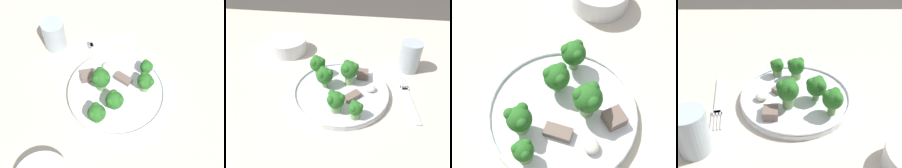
% 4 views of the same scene
% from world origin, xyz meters
% --- Properties ---
extents(table, '(1.26, 1.13, 0.70)m').
position_xyz_m(table, '(0.00, 0.00, 0.62)').
color(table, beige).
rests_on(table, ground_plane).
extents(dinner_plate, '(0.25, 0.25, 0.02)m').
position_xyz_m(dinner_plate, '(0.01, 0.03, 0.71)').
color(dinner_plate, white).
rests_on(dinner_plate, table).
extents(fork, '(0.05, 0.18, 0.00)m').
position_xyz_m(fork, '(0.19, 0.03, 0.70)').
color(fork, silver).
rests_on(fork, table).
extents(drinking_glass, '(0.06, 0.06, 0.09)m').
position_xyz_m(drinking_glass, '(0.20, 0.17, 0.74)').
color(drinking_glass, '#B2C1CC').
rests_on(drinking_glass, table).
extents(broccoli_floret_near_rim_left, '(0.03, 0.03, 0.05)m').
position_xyz_m(broccoli_floret_near_rim_left, '(0.06, -0.06, 0.74)').
color(broccoli_floret_near_rim_left, '#7FA866').
rests_on(broccoli_floret_near_rim_left, dinner_plate).
extents(broccoli_floret_center_left, '(0.04, 0.04, 0.06)m').
position_xyz_m(broccoli_floret_center_left, '(-0.03, 0.04, 0.75)').
color(broccoli_floret_center_left, '#7FA866').
rests_on(broccoli_floret_center_left, dinner_plate).
extents(broccoli_floret_back_left, '(0.04, 0.04, 0.06)m').
position_xyz_m(broccoli_floret_back_left, '(0.01, -0.04, 0.75)').
color(broccoli_floret_back_left, '#7FA866').
rests_on(broccoli_floret_back_left, dinner_plate).
extents(broccoli_floret_front_left, '(0.04, 0.04, 0.06)m').
position_xyz_m(broccoli_floret_front_left, '(-0.06, 0.09, 0.75)').
color(broccoli_floret_front_left, '#7FA866').
rests_on(broccoli_floret_front_left, dinner_plate).
extents(broccoli_floret_center_back, '(0.05, 0.05, 0.07)m').
position_xyz_m(broccoli_floret_center_back, '(0.03, 0.07, 0.76)').
color(broccoli_floret_center_back, '#7FA866').
rests_on(broccoli_floret_center_back, dinner_plate).
extents(meat_slice_front_slice, '(0.05, 0.05, 0.01)m').
position_xyz_m(meat_slice_front_slice, '(0.04, 0.01, 0.72)').
color(meat_slice_front_slice, '#756056').
rests_on(meat_slice_front_slice, dinner_plate).
extents(meat_slice_middle_slice, '(0.03, 0.03, 0.02)m').
position_xyz_m(meat_slice_middle_slice, '(0.07, 0.10, 0.72)').
color(meat_slice_middle_slice, '#756056').
rests_on(meat_slice_middle_slice, dinner_plate).
extents(sauce_dollop, '(0.03, 0.03, 0.02)m').
position_xyz_m(sauce_dollop, '(0.09, 0.04, 0.72)').
color(sauce_dollop, silver).
rests_on(sauce_dollop, dinner_plate).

